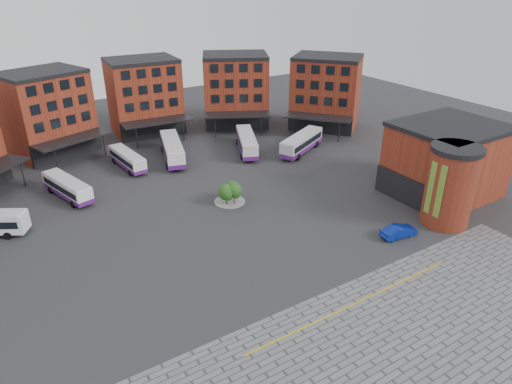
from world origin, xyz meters
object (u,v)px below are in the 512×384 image
bus_b (67,187)px  bus_f (302,142)px  bus_c (127,159)px  blue_car (399,231)px  bus_d (172,149)px  tree_island (231,192)px  bus_e (247,142)px

bus_b → bus_f: bearing=-20.4°
bus_b → bus_c: bus_b is taller
bus_b → bus_c: 12.54m
bus_c → bus_f: bus_f is taller
blue_car → bus_b: bearing=51.4°
bus_b → bus_d: bus_d is taller
bus_d → blue_car: bus_d is taller
bus_d → blue_car: 41.24m
tree_island → bus_e: size_ratio=0.37×
tree_island → bus_c: (-8.32, 20.49, -0.29)m
tree_island → blue_car: size_ratio=0.92×
bus_e → blue_car: 35.27m
bus_d → bus_f: size_ratio=1.09×
bus_f → bus_d: bearing=-139.5°
bus_f → bus_c: bearing=-134.8°
bus_b → bus_c: size_ratio=1.05×
bus_d → bus_c: bearing=-168.5°
bus_c → bus_f: size_ratio=0.86×
bus_e → bus_f: (8.36, -5.37, -0.00)m
tree_island → bus_d: bus_d is taller
blue_car → bus_e: bearing=8.5°
bus_b → bus_e: size_ratio=0.90×
blue_car → bus_d: bearing=26.6°
bus_b → bus_f: bus_f is taller
bus_d → blue_car: size_ratio=2.72×
bus_c → tree_island: bearing=-74.3°
bus_c → bus_d: 7.84m
tree_island → bus_c: size_ratio=0.43×
tree_island → bus_d: bearing=91.5°
tree_island → bus_b: 23.85m
bus_c → bus_e: (20.71, -4.20, 0.29)m
bus_b → blue_car: bearing=-61.3°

